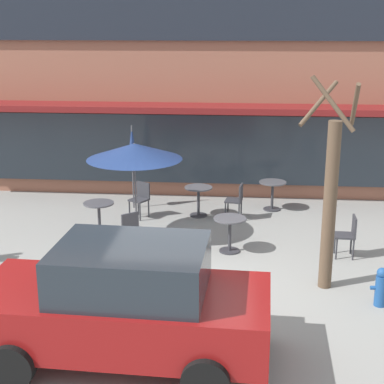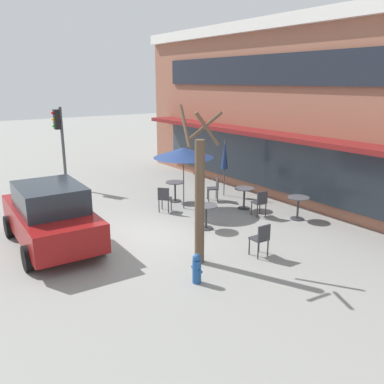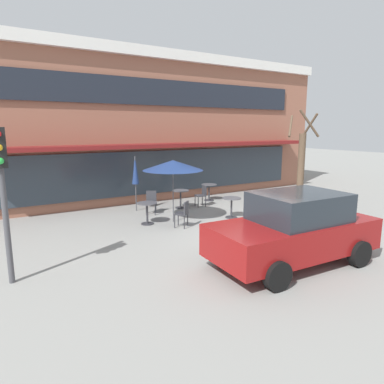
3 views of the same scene
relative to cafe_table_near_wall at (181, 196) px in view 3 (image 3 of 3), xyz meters
name	(u,v)px [view 3 (image 3 of 3)]	position (x,y,z in m)	size (l,w,h in m)	color
ground_plane	(249,234)	(0.09, -4.21, -0.52)	(80.00, 80.00, 0.00)	gray
building_facade	(130,127)	(0.09, 5.75, 2.83)	(18.47, 9.10, 6.68)	#935B47
cafe_table_near_wall	(181,196)	(0.00, 0.00, 0.00)	(0.70, 0.70, 0.76)	#333338
cafe_table_streetside	(231,204)	(0.85, -2.34, 0.00)	(0.70, 0.70, 0.76)	#333338
cafe_table_by_tree	(147,210)	(-2.18, -1.52, 0.00)	(0.70, 0.70, 0.76)	#333338
cafe_table_mid_patio	(209,189)	(1.88, 0.67, 0.00)	(0.70, 0.70, 0.76)	#333338
patio_umbrella_green_folded	(135,171)	(-1.76, 0.52, 1.11)	(0.28, 0.28, 2.20)	#4C4C51
patio_umbrella_cream_folded	(173,165)	(-1.27, -1.74, 1.51)	(2.10, 2.10, 2.20)	#4C4C51
cafe_chair_0	(202,194)	(0.96, -0.15, 0.01)	(0.46, 0.46, 0.89)	#333338
cafe_chair_1	(183,212)	(-1.31, -2.52, 0.01)	(0.56, 0.56, 0.89)	#333338
cafe_chair_2	(281,197)	(3.31, -2.42, 0.01)	(0.41, 0.41, 0.89)	#333338
cafe_chair_3	(151,200)	(-1.43, -0.22, 0.01)	(0.55, 0.55, 0.89)	#333338
parked_sedan	(294,229)	(-0.55, -6.62, 0.36)	(4.27, 2.15, 1.76)	maroon
street_tree	(301,173)	(2.65, -3.91, 1.23)	(1.00, 1.15, 3.90)	brown
traffic_light_pole	(2,178)	(-6.54, -4.33, 1.78)	(0.26, 0.44, 3.40)	#47474C
fire_hydrant	(330,212)	(3.51, -4.61, -0.16)	(0.36, 0.20, 0.71)	#1E4C8C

